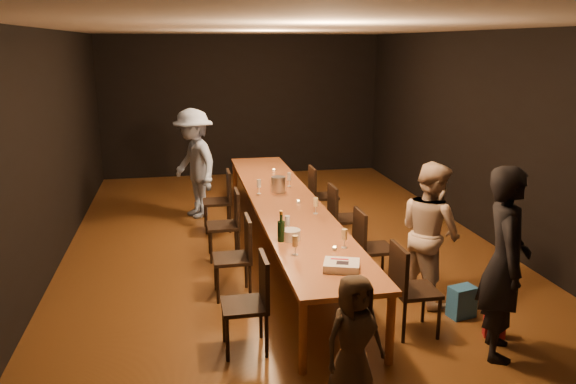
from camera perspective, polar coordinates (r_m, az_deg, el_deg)
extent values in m
plane|color=#442811|center=(7.82, -0.24, -6.22)|extent=(10.00, 10.00, 0.00)
cube|color=black|center=(12.31, -4.67, 8.71)|extent=(6.00, 0.04, 3.00)
cube|color=black|center=(2.88, 19.25, -13.26)|extent=(6.00, 0.04, 3.00)
cube|color=black|center=(7.47, -23.54, 3.49)|extent=(0.04, 10.00, 3.00)
cube|color=black|center=(8.49, 20.13, 5.07)|extent=(0.04, 10.00, 3.00)
cube|color=silver|center=(7.30, -0.27, 16.33)|extent=(6.00, 10.00, 0.04)
cube|color=brown|center=(7.59, -0.25, -1.11)|extent=(0.90, 6.00, 0.05)
cylinder|color=brown|center=(5.02, 1.53, -14.54)|extent=(0.08, 0.08, 0.70)
cylinder|color=brown|center=(5.24, 10.35, -13.49)|extent=(0.08, 0.08, 0.70)
cylinder|color=brown|center=(10.41, -5.41, 1.12)|extent=(0.08, 0.08, 0.70)
cylinder|color=brown|center=(10.51, -1.07, 1.33)|extent=(0.08, 0.08, 0.70)
imported|color=black|center=(5.46, 21.16, -6.74)|extent=(0.65, 0.77, 1.80)
imported|color=#CCB099|center=(6.41, 14.24, -3.99)|extent=(0.79, 0.90, 1.59)
imported|color=#8BA5D7|center=(9.36, -9.50, 2.87)|extent=(1.09, 1.34, 1.80)
imported|color=#3D3022|center=(4.66, 6.70, -14.56)|extent=(0.60, 0.47, 1.07)
cube|color=#B41B21|center=(6.05, 20.24, -12.63)|extent=(0.22, 0.17, 0.24)
cube|color=#2A6AB6|center=(6.32, 17.25, -10.60)|extent=(0.30, 0.24, 0.34)
cube|color=white|center=(5.36, 5.47, -7.45)|extent=(0.40, 0.36, 0.08)
cube|color=black|center=(5.32, 5.56, -7.17)|extent=(0.14, 0.12, 0.00)
cube|color=red|center=(5.40, 5.28, -6.80)|extent=(0.17, 0.08, 0.00)
cylinder|color=silver|center=(6.09, 0.30, -4.37)|extent=(0.26, 0.26, 0.12)
cylinder|color=#B6B7BB|center=(8.01, -0.99, 0.77)|extent=(0.25, 0.25, 0.23)
cylinder|color=#B2B7B2|center=(5.84, 4.75, -5.75)|extent=(0.05, 0.05, 0.03)
cylinder|color=#B2B7B2|center=(7.49, 1.06, -1.01)|extent=(0.05, 0.05, 0.03)
cylinder|color=#B2B7B2|center=(9.36, -1.45, 2.22)|extent=(0.05, 0.05, 0.03)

